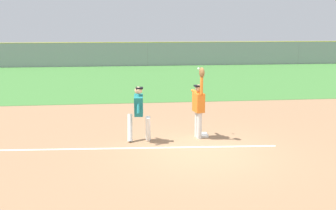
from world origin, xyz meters
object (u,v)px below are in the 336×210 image
object	(u,v)px
fielder	(199,103)
baseball	(199,69)
parked_car_blue	(150,54)
parked_car_tan	(197,54)
runner	(139,110)
first_base	(202,135)
parked_car_green	(103,55)

from	to	relation	value
fielder	baseball	distance (m)	1.13
parked_car_blue	parked_car_tan	size ratio (longest dim) A/B	1.00
fielder	parked_car_tan	world-z (taller)	fielder
baseball	runner	bearing A→B (deg)	-162.62
runner	fielder	bearing A→B (deg)	9.77
baseball	parked_car_tan	bearing A→B (deg)	79.27
first_base	baseball	size ratio (longest dim) A/B	5.14
baseball	parked_car_blue	size ratio (longest dim) A/B	0.02
runner	parked_car_blue	size ratio (longest dim) A/B	0.38
runner	parked_car_green	bearing A→B (deg)	99.03
first_base	parked_car_green	distance (m)	27.01
baseball	parked_car_tan	xyz separation A→B (m)	(5.10, 26.89, -1.50)
fielder	parked_car_blue	world-z (taller)	fielder
fielder	parked_car_blue	distance (m)	26.98
baseball	parked_car_green	xyz separation A→B (m)	(-4.38, 26.38, -1.50)
first_base	parked_car_blue	world-z (taller)	parked_car_blue
first_base	parked_car_tan	xyz separation A→B (m)	(5.01, 27.14, 0.63)
fielder	baseball	bearing A→B (deg)	-109.22
parked_car_tan	parked_car_green	bearing A→B (deg)	177.62
baseball	parked_car_tan	world-z (taller)	baseball
fielder	parked_car_blue	size ratio (longest dim) A/B	0.50
first_base	runner	xyz separation A→B (m)	(-2.04, -0.36, 0.96)
fielder	parked_car_green	world-z (taller)	fielder
first_base	parked_car_blue	xyz separation A→B (m)	(0.21, 26.81, 0.63)
runner	parked_car_tan	xyz separation A→B (m)	(7.05, 27.50, -0.32)
runner	parked_car_green	world-z (taller)	runner
first_base	baseball	distance (m)	2.15
parked_car_green	parked_car_tan	size ratio (longest dim) A/B	0.98
baseball	parked_car_tan	size ratio (longest dim) A/B	0.02
parked_car_tan	parked_car_blue	bearing A→B (deg)	178.43
runner	parked_car_green	distance (m)	27.10
parked_car_blue	parked_car_tan	world-z (taller)	same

